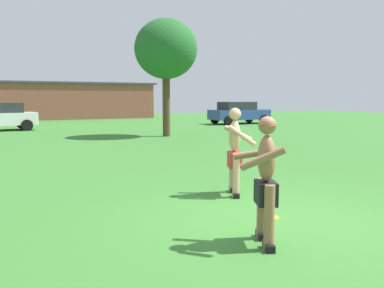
% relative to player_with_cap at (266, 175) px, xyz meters
% --- Properties ---
extents(ground_plane, '(80.00, 80.00, 0.00)m').
position_rel_player_with_cap_xyz_m(ground_plane, '(0.76, 0.72, -0.90)').
color(ground_plane, '#38752D').
extents(player_with_cap, '(0.69, 0.81, 1.65)m').
position_rel_player_with_cap_xyz_m(player_with_cap, '(0.00, 0.00, 0.00)').
color(player_with_cap, black).
rests_on(player_with_cap, ground_plane).
extents(player_in_red, '(0.68, 0.79, 1.68)m').
position_rel_player_with_cap_xyz_m(player_in_red, '(1.06, 2.41, -0.01)').
color(player_in_red, black).
rests_on(player_in_red, ground_plane).
extents(frisbee, '(0.27, 0.27, 0.03)m').
position_rel_player_with_cap_xyz_m(frisbee, '(0.74, 0.85, -0.88)').
color(frisbee, yellow).
rests_on(frisbee, ground_plane).
extents(car_blue_mid_lot, '(4.34, 2.09, 1.58)m').
position_rel_player_with_cap_xyz_m(car_blue_mid_lot, '(12.67, 20.37, -0.07)').
color(car_blue_mid_lot, '#2D478C').
rests_on(car_blue_mid_lot, ground_plane).
extents(outbuilding_behind_lot, '(14.12, 6.95, 3.22)m').
position_rel_player_with_cap_xyz_m(outbuilding_behind_lot, '(3.36, 34.32, 0.72)').
color(outbuilding_behind_lot, brown).
rests_on(outbuilding_behind_lot, ground_plane).
extents(tree_left_field, '(2.99, 2.99, 5.60)m').
position_rel_player_with_cap_xyz_m(tree_left_field, '(4.40, 13.93, 3.24)').
color(tree_left_field, '#4C3823').
rests_on(tree_left_field, ground_plane).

